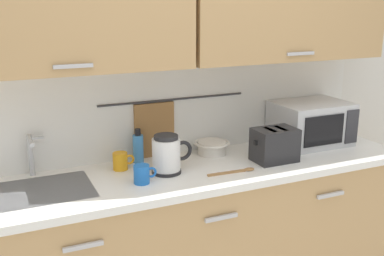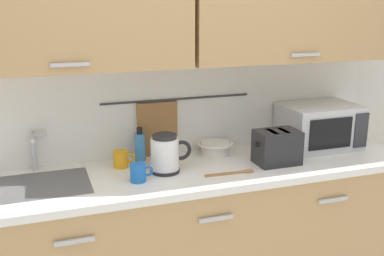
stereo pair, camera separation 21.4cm
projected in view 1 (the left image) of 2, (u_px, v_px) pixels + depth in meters
counter_unit at (194, 241)px, 2.67m from camera, size 2.53×0.64×0.90m
back_wall_assembly at (178, 49)px, 2.60m from camera, size 3.70×0.41×2.50m
sink_faucet at (31, 150)px, 2.39m from camera, size 0.09×0.17×0.22m
microwave at (311, 123)px, 2.95m from camera, size 0.46×0.35×0.27m
electric_kettle at (167, 155)px, 2.46m from camera, size 0.23×0.16×0.21m
dish_soap_bottle at (138, 148)px, 2.62m from camera, size 0.06×0.06×0.20m
mug_near_sink at (121, 161)px, 2.52m from camera, size 0.12×0.08×0.09m
mixing_bowl at (212, 147)px, 2.78m from camera, size 0.21×0.21×0.08m
toaster at (275, 145)px, 2.65m from camera, size 0.26×0.17×0.19m
mug_by_kettle at (142, 174)px, 2.33m from camera, size 0.12×0.08×0.09m
wooden_spoon at (237, 171)px, 2.49m from camera, size 0.28×0.04×0.01m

